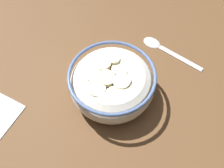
# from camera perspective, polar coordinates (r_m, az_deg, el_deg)

# --- Properties ---
(ground_plane) EXTENTS (1.36, 1.36, 0.02)m
(ground_plane) POSITION_cam_1_polar(r_m,az_deg,el_deg) (0.48, -0.00, -2.52)
(ground_plane) COLOR brown
(cereal_bowl) EXTENTS (0.15, 0.15, 0.06)m
(cereal_bowl) POSITION_cam_1_polar(r_m,az_deg,el_deg) (0.44, -0.05, 0.25)
(cereal_bowl) COLOR silver
(cereal_bowl) RESTS_ON ground_plane
(spoon) EXTENTS (0.12, 0.09, 0.01)m
(spoon) POSITION_cam_1_polar(r_m,az_deg,el_deg) (0.54, 11.02, 8.48)
(spoon) COLOR silver
(spoon) RESTS_ON ground_plane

